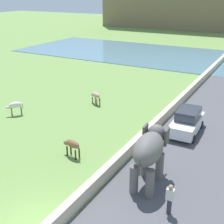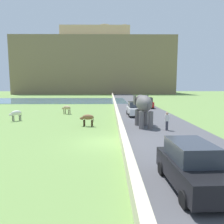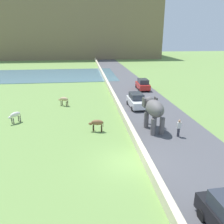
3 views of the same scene
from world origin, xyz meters
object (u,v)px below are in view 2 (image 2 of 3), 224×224
at_px(car_red, 147,103).
at_px(cow_brown, 87,118).
at_px(elephant, 143,105).
at_px(cow_white, 16,113).
at_px(car_white, 135,109).
at_px(car_black, 192,166).
at_px(cow_tan, 67,108).
at_px(person_beside_elephant, 167,121).

bearing_deg(car_red, cow_brown, -117.67).
bearing_deg(elephant, cow_white, 165.22).
relative_size(car_white, cow_brown, 2.84).
bearing_deg(car_red, car_black, -96.29).
height_order(car_black, cow_tan, car_black).
bearing_deg(cow_brown, car_black, -67.34).
relative_size(person_beside_elephant, car_black, 0.40).
bearing_deg(person_beside_elephant, car_black, -99.58).
xyz_separation_m(person_beside_elephant, car_black, (-1.76, -10.45, 0.03)).
xyz_separation_m(elephant, car_black, (0.02, -12.23, -1.14)).
height_order(person_beside_elephant, car_white, car_white).
height_order(car_white, cow_tan, car_white).
height_order(elephant, car_white, elephant).
xyz_separation_m(elephant, cow_tan, (-8.90, 8.94, -1.20)).
xyz_separation_m(elephant, cow_brown, (-5.23, 0.34, -1.20)).
relative_size(person_beside_elephant, car_white, 0.40).
relative_size(person_beside_elephant, cow_brown, 1.15).
distance_m(elephant, person_beside_elephant, 2.77).
height_order(car_black, cow_brown, car_black).
bearing_deg(car_red, person_beside_elephant, -94.38).
xyz_separation_m(elephant, car_white, (0.02, 7.12, -1.14)).
distance_m(car_white, cow_brown, 8.57).
height_order(car_white, cow_white, car_white).
xyz_separation_m(car_black, car_red, (3.15, 28.58, 0.00)).
xyz_separation_m(car_red, cow_white, (-16.52, -12.83, -0.06)).
relative_size(person_beside_elephant, cow_white, 1.29).
bearing_deg(cow_tan, car_white, -11.58).
height_order(elephant, person_beside_elephant, elephant).
bearing_deg(cow_brown, elephant, -3.70).
bearing_deg(person_beside_elephant, cow_tan, 134.91).
distance_m(elephant, car_black, 12.28).
distance_m(cow_white, cow_tan, 7.01).
relative_size(car_white, car_black, 0.99).
distance_m(car_white, cow_white, 13.84).
bearing_deg(cow_white, car_red, 37.84).
xyz_separation_m(car_white, car_red, (3.15, 9.24, 0.00)).
relative_size(cow_brown, cow_tan, 1.02).
bearing_deg(cow_tan, cow_brown, -66.87).
xyz_separation_m(car_white, cow_brown, (-5.25, -6.78, -0.06)).
xyz_separation_m(car_white, cow_white, (-13.37, -3.59, -0.06)).
bearing_deg(cow_brown, person_beside_elephant, -16.77).
bearing_deg(cow_white, person_beside_elephant, -19.29).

